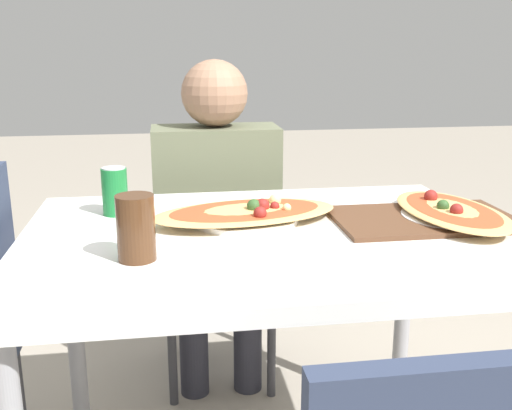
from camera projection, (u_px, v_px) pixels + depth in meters
dining_table at (265, 265)px, 1.44m from camera, size 1.14×0.83×0.77m
chair_far_seated at (215, 241)px, 2.19m from camera, size 0.40×0.40×0.91m
person_seated at (217, 201)px, 2.03m from camera, size 0.42×0.24×1.15m
pizza_main at (246, 213)px, 1.50m from camera, size 0.50×0.31×0.06m
soda_can at (115, 191)px, 1.55m from camera, size 0.07×0.07×0.12m
drink_glass at (136, 228)px, 1.22m from camera, size 0.08×0.08×0.14m
serving_tray at (424, 219)px, 1.50m from camera, size 0.45×0.28×0.01m
pizza_second at (451, 212)px, 1.51m from camera, size 0.25×0.43×0.06m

